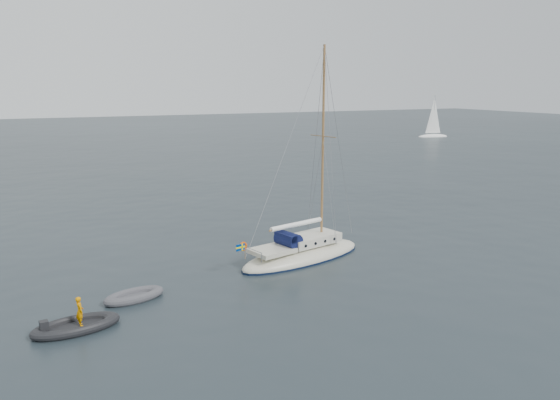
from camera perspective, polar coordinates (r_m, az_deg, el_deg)
name	(u,v)px	position (r m, az deg, el deg)	size (l,w,h in m)	color
ground	(305,260)	(30.83, 2.65, -6.27)	(300.00, 300.00, 0.00)	black
sailboat	(303,243)	(30.71, 2.37, -4.52)	(8.65, 2.59, 12.31)	beige
dinghy	(134,296)	(26.16, -15.00, -9.67)	(2.87, 1.30, 0.41)	#4F4E53
rib	(76,325)	(23.84, -20.57, -12.14)	(3.50, 1.59, 1.40)	black
distant_yacht_b	(434,118)	(106.76, 15.76, 8.22)	(6.15, 3.28, 8.15)	white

